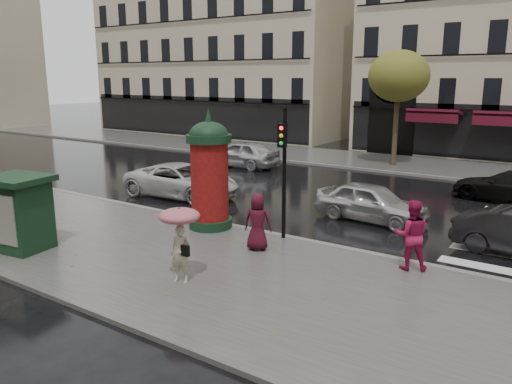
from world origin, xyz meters
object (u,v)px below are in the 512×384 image
Objects in this scene: newsstand at (19,212)px; car_white at (182,181)px; man_burgundy at (258,222)px; woman_red at (411,235)px; morris_column at (209,171)px; traffic_light at (284,161)px; woman_umbrella at (180,232)px; car_black at (510,186)px; car_silver at (371,202)px; car_far_silver at (242,154)px.

car_white is (-0.90, 8.03, -0.54)m from newsstand.
man_burgundy is at bearing -125.92° from car_white.
woman_red is 0.36× the size of car_white.
newsstand is 8.10m from car_white.
morris_column is 0.99× the size of traffic_light.
woman_umbrella is at bearing 65.44° from man_burgundy.
traffic_light is 7.65m from car_white.
newsstand is 0.43× the size of car_white.
car_black is (5.19, 9.86, -1.96)m from traffic_light.
morris_column is 0.89× the size of car_black.
morris_column reaches higher than woman_red.
car_white is at bearing 157.53° from traffic_light.
morris_column reaches higher than man_burgundy.
traffic_light is 8.02m from newsstand.
man_burgundy reaches higher than car_silver.
traffic_light is at bearing 165.57° from car_silver.
traffic_light reaches higher than newsstand.
car_silver is (1.74, 8.26, -0.71)m from woman_umbrella.
woman_umbrella is at bearing 173.87° from car_silver.
car_silver is 0.89× the size of car_far_silver.
traffic_light reaches higher than car_black.
car_silver is (1.50, 5.18, -0.27)m from man_burgundy.
car_white is at bearing 132.13° from woman_umbrella.
morris_column is at bearing -173.17° from traffic_light.
newsstand reaches higher than car_silver.
traffic_light reaches higher than woman_umbrella.
woman_red is at bearing 42.36° from woman_umbrella.
morris_column is 0.99× the size of car_silver.
man_burgundy is at bearing -11.51° from woman_red.
traffic_light reaches higher than car_silver.
woman_red is 0.41× the size of car_far_silver.
car_white is (-6.85, 2.83, -1.90)m from traffic_light.
morris_column is (-2.37, 4.07, 0.66)m from woman_umbrella.
car_black is at bearing -64.18° from car_white.
traffic_light is at bearing -113.69° from man_burgundy.
newsstand is 0.48× the size of car_far_silver.
car_far_silver is at bearing 63.96° from car_silver.
woman_red is 11.21m from newsstand.
traffic_light is 4.55m from car_silver.
woman_red is 6.90m from morris_column.
traffic_light is (2.68, 0.32, 0.55)m from morris_column.
woman_red is 5.01m from car_silver.
man_burgundy is 7.05m from newsstand.
morris_column is at bearing 141.36° from car_silver.
woman_umbrella is 0.48× the size of traffic_light.
car_black is (1.05, 10.18, -0.40)m from woman_red.
car_black is at bearing 62.23° from traffic_light.
woman_red is at bearing 172.99° from man_burgundy.
morris_column is 12.95m from car_black.
car_black is at bearing -26.42° from car_silver.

